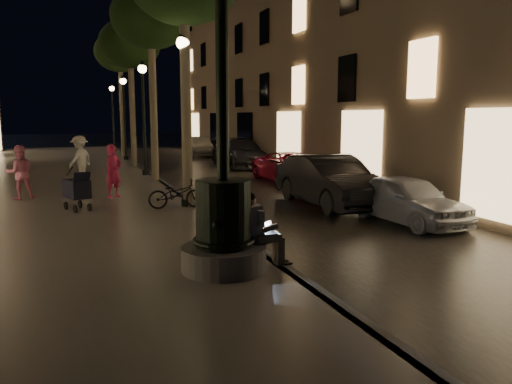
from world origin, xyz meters
name	(u,v)px	position (x,y,z in m)	size (l,w,h in m)	color
ground	(157,182)	(0.00, 15.00, 0.00)	(120.00, 120.00, 0.00)	black
cobble_lane	(226,179)	(3.00, 15.00, 0.01)	(6.00, 45.00, 0.02)	black
promenade	(53,184)	(-4.00, 15.00, 0.10)	(8.00, 45.00, 0.20)	slate
curb_strip	(157,180)	(0.00, 15.00, 0.10)	(0.25, 45.00, 0.20)	#59595B
building_right	(337,22)	(10.00, 18.00, 7.50)	(8.00, 36.00, 15.00)	#755F49
fountain_lamppost	(223,210)	(-1.00, 2.00, 1.21)	(1.40, 1.40, 5.21)	#59595B
seated_man_laptop	(258,227)	(-0.39, 2.00, 0.88)	(0.90, 0.30, 1.27)	tan
tree_second	(151,18)	(-0.20, 14.00, 6.33)	(3.00, 3.00, 7.40)	#6B604C
tree_third	(130,45)	(-0.30, 20.00, 6.14)	(3.00, 3.00, 7.20)	#6B604C
tree_far	(120,53)	(-0.22, 26.00, 6.43)	(3.00, 3.00, 7.50)	#6B604C
lamp_curb_a	(184,97)	(-0.30, 8.00, 3.24)	(0.36, 0.36, 4.81)	black
lamp_curb_b	(143,103)	(-0.30, 16.00, 3.24)	(0.36, 0.36, 4.81)	black
lamp_curb_c	(124,107)	(-0.30, 24.00, 3.24)	(0.36, 0.36, 4.81)	black
lamp_curb_d	(113,108)	(-0.30, 32.00, 3.24)	(0.36, 0.36, 4.81)	black
stroller	(77,189)	(-3.18, 8.35, 0.79)	(0.74, 1.15, 1.17)	black
car_front	(408,199)	(4.72, 4.75, 0.62)	(1.46, 3.63, 1.24)	#B2B5BB
car_second	(329,181)	(4.00, 7.57, 0.77)	(1.63, 4.68, 1.54)	black
car_third	(291,167)	(5.20, 13.00, 0.62)	(2.04, 4.43, 1.23)	maroon
car_rear	(240,153)	(5.20, 19.59, 0.76)	(2.14, 5.26, 1.53)	#2E2F34
car_fifth	(199,147)	(4.90, 27.42, 0.65)	(1.37, 3.94, 1.30)	#A4A59F
pedestrian_red	(113,171)	(-2.07, 10.27, 1.02)	(0.60, 0.39, 1.65)	#D52A59
pedestrian_pink	(20,172)	(-4.76, 10.91, 1.02)	(0.80, 0.62, 1.64)	#D47095
pedestrian_white	(80,158)	(-2.95, 14.96, 1.08)	(1.13, 0.65, 1.75)	white
bicycle	(177,194)	(-0.62, 7.75, 0.60)	(0.53, 1.53, 0.80)	black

